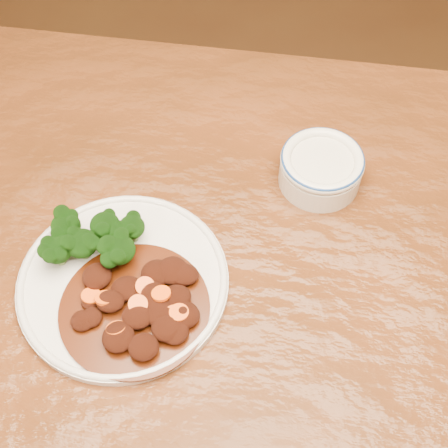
{
  "coord_description": "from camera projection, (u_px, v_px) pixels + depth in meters",
  "views": [
    {
      "loc": [
        -0.04,
        -0.4,
        1.47
      ],
      "look_at": [
        -0.08,
        0.08,
        0.77
      ],
      "focal_mm": 50.0,
      "sensor_mm": 36.0,
      "label": 1
    }
  ],
  "objects": [
    {
      "name": "mince_stew",
      "position": [
        146.0,
        305.0,
        0.77
      ],
      "size": [
        0.19,
        0.19,
        0.03
      ],
      "color": "#3F1806",
      "rests_on": "dinner_plate"
    },
    {
      "name": "broccoli_florets",
      "position": [
        93.0,
        238.0,
        0.81
      ],
      "size": [
        0.13,
        0.08,
        0.05
      ],
      "color": "#73924B",
      "rests_on": "dinner_plate"
    },
    {
      "name": "dip_bowl",
      "position": [
        321.0,
        168.0,
        0.89
      ],
      "size": [
        0.12,
        0.12,
        0.05
      ],
      "rotation": [
        0.0,
        0.0,
        0.31
      ],
      "color": "silver",
      "rests_on": "dining_table"
    },
    {
      "name": "dinner_plate",
      "position": [
        123.0,
        282.0,
        0.81
      ],
      "size": [
        0.28,
        0.28,
        0.02
      ],
      "rotation": [
        0.0,
        0.0,
        0.31
      ],
      "color": "silver",
      "rests_on": "dining_table"
    },
    {
      "name": "ground",
      "position": [
        255.0,
        442.0,
        1.44
      ],
      "size": [
        4.0,
        4.0,
        0.0
      ],
      "primitive_type": "plane",
      "color": "#432210",
      "rests_on": "ground"
    },
    {
      "name": "dining_table",
      "position": [
        275.0,
        312.0,
        0.88
      ],
      "size": [
        1.55,
        0.99,
        0.75
      ],
      "rotation": [
        0.0,
        0.0,
        -0.06
      ],
      "color": "#602C11",
      "rests_on": "ground"
    }
  ]
}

